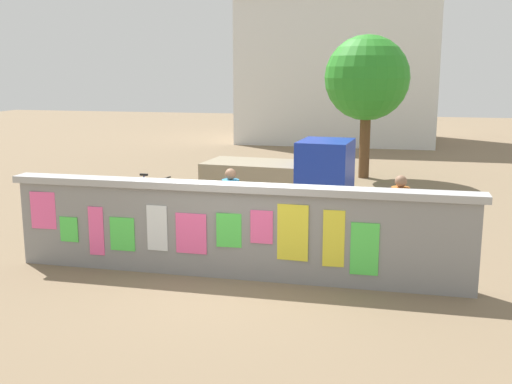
{
  "coord_description": "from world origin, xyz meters",
  "views": [
    {
      "loc": [
        2.65,
        -9.79,
        3.53
      ],
      "look_at": [
        0.04,
        1.44,
        1.21
      ],
      "focal_mm": 43.16,
      "sensor_mm": 36.0,
      "label": 1
    }
  ],
  "objects_px": {
    "tree_roadside": "(367,79)",
    "person_walking": "(231,200)",
    "bicycle_near": "(150,197)",
    "motorcycle": "(121,214)",
    "auto_rickshaw_truck": "(285,177)",
    "person_bystander": "(400,209)"
  },
  "relations": [
    {
      "from": "tree_roadside",
      "to": "person_walking",
      "type": "bearing_deg",
      "value": -103.32
    },
    {
      "from": "tree_roadside",
      "to": "bicycle_near",
      "type": "bearing_deg",
      "value": -128.61
    },
    {
      "from": "motorcycle",
      "to": "person_walking",
      "type": "height_order",
      "value": "person_walking"
    },
    {
      "from": "auto_rickshaw_truck",
      "to": "person_walking",
      "type": "bearing_deg",
      "value": -98.56
    },
    {
      "from": "bicycle_near",
      "to": "tree_roadside",
      "type": "xyz_separation_m",
      "value": [
        4.94,
        6.19,
        2.85
      ]
    },
    {
      "from": "bicycle_near",
      "to": "person_walking",
      "type": "height_order",
      "value": "person_walking"
    },
    {
      "from": "auto_rickshaw_truck",
      "to": "tree_roadside",
      "type": "height_order",
      "value": "tree_roadside"
    },
    {
      "from": "auto_rickshaw_truck",
      "to": "bicycle_near",
      "type": "relative_size",
      "value": 2.18
    },
    {
      "from": "motorcycle",
      "to": "bicycle_near",
      "type": "bearing_deg",
      "value": 97.08
    },
    {
      "from": "motorcycle",
      "to": "bicycle_near",
      "type": "distance_m",
      "value": 2.25
    },
    {
      "from": "motorcycle",
      "to": "bicycle_near",
      "type": "height_order",
      "value": "bicycle_near"
    },
    {
      "from": "bicycle_near",
      "to": "person_walking",
      "type": "xyz_separation_m",
      "value": [
        2.84,
        -2.67,
        0.62
      ]
    },
    {
      "from": "motorcycle",
      "to": "tree_roadside",
      "type": "height_order",
      "value": "tree_roadside"
    },
    {
      "from": "person_walking",
      "to": "motorcycle",
      "type": "bearing_deg",
      "value": 170.14
    },
    {
      "from": "bicycle_near",
      "to": "tree_roadside",
      "type": "bearing_deg",
      "value": 51.39
    },
    {
      "from": "person_bystander",
      "to": "tree_roadside",
      "type": "bearing_deg",
      "value": 97.35
    },
    {
      "from": "bicycle_near",
      "to": "person_walking",
      "type": "bearing_deg",
      "value": -43.21
    },
    {
      "from": "motorcycle",
      "to": "bicycle_near",
      "type": "xyz_separation_m",
      "value": [
        -0.28,
        2.23,
        -0.1
      ]
    },
    {
      "from": "bicycle_near",
      "to": "person_bystander",
      "type": "xyz_separation_m",
      "value": [
        6.09,
        -2.72,
        0.62
      ]
    },
    {
      "from": "person_bystander",
      "to": "bicycle_near",
      "type": "bearing_deg",
      "value": 155.95
    },
    {
      "from": "bicycle_near",
      "to": "person_bystander",
      "type": "distance_m",
      "value": 6.7
    },
    {
      "from": "auto_rickshaw_truck",
      "to": "tree_roadside",
      "type": "relative_size",
      "value": 0.81
    }
  ]
}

